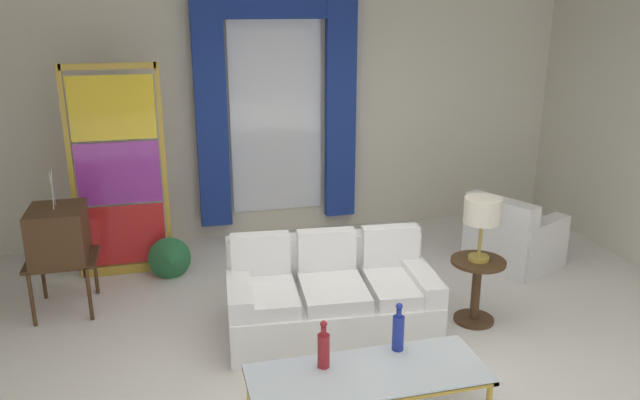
# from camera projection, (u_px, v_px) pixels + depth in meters

# --- Properties ---
(ground_plane) EXTENTS (16.00, 16.00, 0.00)m
(ground_plane) POSITION_uv_depth(u_px,v_px,m) (349.00, 354.00, 5.08)
(ground_plane) COLOR white
(wall_rear) EXTENTS (8.00, 0.12, 3.00)m
(wall_rear) POSITION_uv_depth(u_px,v_px,m) (277.00, 112.00, 7.46)
(wall_rear) COLOR silver
(wall_rear) RESTS_ON ground
(curtained_window) EXTENTS (2.00, 0.17, 2.70)m
(curtained_window) POSITION_uv_depth(u_px,v_px,m) (277.00, 94.00, 7.22)
(curtained_window) COLOR white
(curtained_window) RESTS_ON ground
(couch_white_long) EXTENTS (1.83, 1.06, 0.86)m
(couch_white_long) POSITION_uv_depth(u_px,v_px,m) (330.00, 297.00, 5.39)
(couch_white_long) COLOR white
(couch_white_long) RESTS_ON ground
(coffee_table) EXTENTS (1.60, 0.60, 0.41)m
(coffee_table) POSITION_uv_depth(u_px,v_px,m) (368.00, 376.00, 4.11)
(coffee_table) COLOR silver
(coffee_table) RESTS_ON ground
(bottle_blue_decanter) EXTENTS (0.08, 0.08, 0.36)m
(bottle_blue_decanter) POSITION_uv_depth(u_px,v_px,m) (398.00, 331.00, 4.33)
(bottle_blue_decanter) COLOR navy
(bottle_blue_decanter) RESTS_ON coffee_table
(bottle_crystal_tall) EXTENTS (0.08, 0.08, 0.34)m
(bottle_crystal_tall) POSITION_uv_depth(u_px,v_px,m) (324.00, 348.00, 4.12)
(bottle_crystal_tall) COLOR maroon
(bottle_crystal_tall) RESTS_ON coffee_table
(vintage_tv) EXTENTS (0.62, 0.60, 1.35)m
(vintage_tv) POSITION_uv_depth(u_px,v_px,m) (59.00, 236.00, 5.62)
(vintage_tv) COLOR #472D19
(vintage_tv) RESTS_ON ground
(armchair_white) EXTENTS (1.08, 1.07, 0.80)m
(armchair_white) POSITION_uv_depth(u_px,v_px,m) (512.00, 240.00, 6.75)
(armchair_white) COLOR white
(armchair_white) RESTS_ON ground
(stained_glass_divider) EXTENTS (0.95, 0.05, 2.20)m
(stained_glass_divider) POSITION_uv_depth(u_px,v_px,m) (119.00, 177.00, 6.29)
(stained_glass_divider) COLOR gold
(stained_glass_divider) RESTS_ON ground
(peacock_figurine) EXTENTS (0.44, 0.60, 0.50)m
(peacock_figurine) POSITION_uv_depth(u_px,v_px,m) (170.00, 261.00, 6.37)
(peacock_figurine) COLOR beige
(peacock_figurine) RESTS_ON ground
(round_side_table) EXTENTS (0.48, 0.48, 0.59)m
(round_side_table) POSITION_uv_depth(u_px,v_px,m) (476.00, 285.00, 5.51)
(round_side_table) COLOR #472D19
(round_side_table) RESTS_ON ground
(table_lamp_brass) EXTENTS (0.32, 0.32, 0.57)m
(table_lamp_brass) POSITION_uv_depth(u_px,v_px,m) (482.00, 213.00, 5.30)
(table_lamp_brass) COLOR #B29338
(table_lamp_brass) RESTS_ON round_side_table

